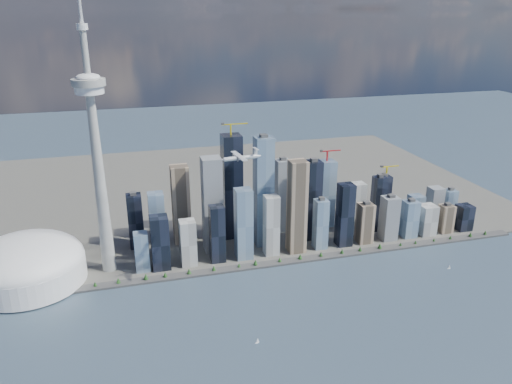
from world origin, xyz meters
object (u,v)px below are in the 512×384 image
object	(u,v)px
sailboat_west	(257,341)
sailboat_east	(449,267)
airplane	(241,157)
needle_tower	(96,151)
dome_stadium	(27,264)

from	to	relation	value
sailboat_west	sailboat_east	distance (m)	433.86
airplane	needle_tower	bearing A→B (deg)	139.58
airplane	sailboat_east	world-z (taller)	airplane
dome_stadium	sailboat_east	size ratio (longest dim) A/B	22.89
needle_tower	dome_stadium	world-z (taller)	needle_tower
needle_tower	airplane	bearing A→B (deg)	-34.63
needle_tower	sailboat_east	bearing A→B (deg)	-14.81
dome_stadium	sailboat_west	bearing A→B (deg)	-38.14
sailboat_west	needle_tower	bearing A→B (deg)	118.63
needle_tower	dome_stadium	size ratio (longest dim) A/B	2.75
sailboat_east	sailboat_west	bearing A→B (deg)	-154.62
dome_stadium	sailboat_west	xyz separation A→B (m)	(353.06, -277.22, -36.45)
dome_stadium	sailboat_east	distance (m)	786.36
airplane	dome_stadium	bearing A→B (deg)	152.57
needle_tower	sailboat_east	xyz separation A→B (m)	(629.77, -166.46, -233.04)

